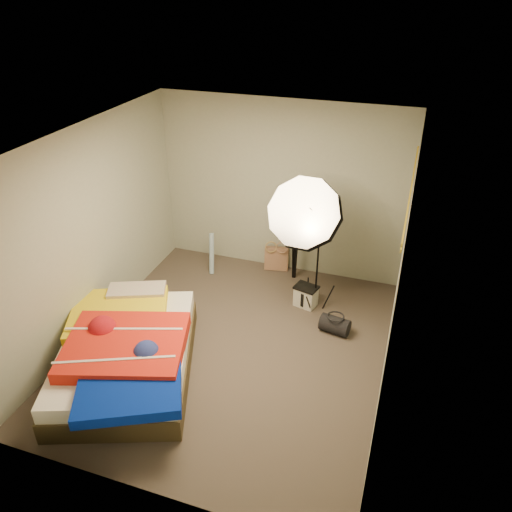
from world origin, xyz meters
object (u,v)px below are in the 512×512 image
at_px(wrapping_roll, 212,254).
at_px(camera_tripod, 296,236).
at_px(tote_bag, 276,258).
at_px(bed, 127,352).
at_px(duffel_bag, 335,325).
at_px(camera_case, 306,297).
at_px(photo_umbrella, 306,214).

distance_m(wrapping_roll, camera_tripod, 1.27).
distance_m(tote_bag, bed, 2.82).
bearing_deg(tote_bag, camera_tripod, -36.73).
bearing_deg(camera_tripod, wrapping_roll, -168.80).
distance_m(duffel_bag, camera_tripod, 1.46).
height_order(tote_bag, duffel_bag, tote_bag).
xyz_separation_m(tote_bag, camera_tripod, (0.31, -0.15, 0.51)).
bearing_deg(camera_case, camera_tripod, 132.05).
bearing_deg(bed, wrapping_roll, 88.84).
bearing_deg(duffel_bag, camera_tripod, 137.38).
bearing_deg(camera_tripod, duffel_bag, -53.19).
xyz_separation_m(tote_bag, camera_case, (0.64, -0.78, -0.04)).
xyz_separation_m(tote_bag, photo_umbrella, (0.60, -0.87, 1.20)).
xyz_separation_m(duffel_bag, camera_tripod, (-0.80, 1.07, 0.57)).
height_order(camera_case, photo_umbrella, photo_umbrella).
relative_size(photo_umbrella, camera_tripod, 1.62).
bearing_deg(camera_tripod, camera_case, -62.60).
height_order(tote_bag, wrapping_roll, wrapping_roll).
distance_m(camera_case, camera_tripod, 0.89).
bearing_deg(duffel_bag, wrapping_roll, 167.79).
height_order(wrapping_roll, bed, wrapping_roll).
height_order(duffel_bag, bed, bed).
bearing_deg(bed, camera_case, 50.23).
bearing_deg(duffel_bag, tote_bag, 142.90).
distance_m(wrapping_roll, photo_umbrella, 1.89).
relative_size(tote_bag, camera_case, 1.27).
distance_m(bed, photo_umbrella, 2.59).
xyz_separation_m(wrapping_roll, camera_tripod, (1.19, 0.24, 0.37)).
relative_size(duffel_bag, bed, 0.15).
xyz_separation_m(wrapping_roll, camera_case, (1.52, -0.40, -0.17)).
xyz_separation_m(camera_case, duffel_bag, (0.48, -0.44, -0.03)).
xyz_separation_m(camera_case, camera_tripod, (-0.33, 0.63, 0.54)).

